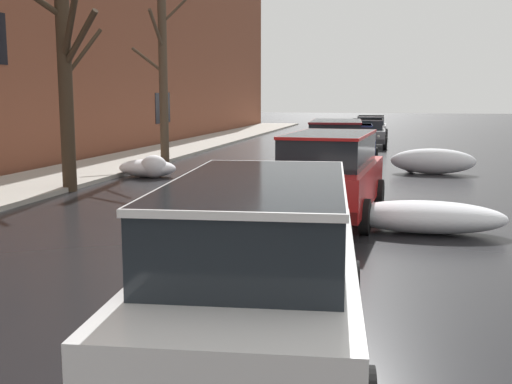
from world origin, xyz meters
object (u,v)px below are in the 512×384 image
at_px(suv_maroon_parked_kerbside_mid, 336,146).
at_px(sedan_grey_queued_behind_truck, 367,132).
at_px(suv_red_parked_kerbside_close, 329,172).
at_px(sedan_silver_at_far_intersection, 371,127).
at_px(suv_white_approaching_near_lane, 259,266).
at_px(sedan_darkblue_parked_far_down_block, 354,141).
at_px(bare_tree_far_down_block, 163,63).
at_px(bare_tree_mid_block, 65,77).

height_order(suv_maroon_parked_kerbside_mid, sedan_grey_queued_behind_truck, suv_maroon_parked_kerbside_mid).
height_order(suv_red_parked_kerbside_close, sedan_grey_queued_behind_truck, suv_red_parked_kerbside_close).
distance_m(suv_maroon_parked_kerbside_mid, sedan_silver_at_far_intersection, 18.14).
xyz_separation_m(suv_maroon_parked_kerbside_mid, sedan_silver_at_far_intersection, (0.42, 18.14, -0.24)).
bearing_deg(suv_maroon_parked_kerbside_mid, suv_white_approaching_near_lane, -87.53).
relative_size(suv_maroon_parked_kerbside_mid, sedan_darkblue_parked_far_down_block, 1.23).
height_order(bare_tree_far_down_block, sedan_darkblue_parked_far_down_block, bare_tree_far_down_block).
height_order(bare_tree_far_down_block, suv_red_parked_kerbside_close, bare_tree_far_down_block).
bearing_deg(bare_tree_mid_block, suv_red_parked_kerbside_close, -16.60).
height_order(bare_tree_mid_block, sedan_silver_at_far_intersection, bare_tree_mid_block).
xyz_separation_m(bare_tree_far_down_block, sedan_silver_at_far_intersection, (7.25, 15.43, -3.09)).
xyz_separation_m(suv_red_parked_kerbside_close, sedan_grey_queued_behind_truck, (-0.08, 19.45, -0.24)).
bearing_deg(bare_tree_far_down_block, bare_tree_mid_block, -89.88).
distance_m(suv_red_parked_kerbside_close, sedan_darkblue_parked_far_down_block, 12.94).
xyz_separation_m(suv_maroon_parked_kerbside_mid, sedan_darkblue_parked_far_down_block, (0.20, 6.03, -0.24)).
xyz_separation_m(bare_tree_far_down_block, suv_maroon_parked_kerbside_mid, (6.83, -2.71, -2.85)).
xyz_separation_m(bare_tree_far_down_block, sedan_grey_queued_behind_truck, (7.26, 9.83, -3.09)).
distance_m(sedan_darkblue_parked_far_down_block, sedan_silver_at_far_intersection, 12.11).
distance_m(suv_white_approaching_near_lane, sedan_darkblue_parked_far_down_block, 20.60).
height_order(suv_maroon_parked_kerbside_mid, sedan_darkblue_parked_far_down_block, suv_maroon_parked_kerbside_mid).
bearing_deg(sedan_darkblue_parked_far_down_block, bare_tree_far_down_block, -154.72).
bearing_deg(suv_white_approaching_near_lane, sedan_silver_at_far_intersection, 90.36).
xyz_separation_m(suv_white_approaching_near_lane, suv_red_parked_kerbside_close, (-0.12, 7.65, -0.00)).
relative_size(suv_red_parked_kerbside_close, suv_maroon_parked_kerbside_mid, 0.97).
height_order(suv_maroon_parked_kerbside_mid, sedan_silver_at_far_intersection, suv_maroon_parked_kerbside_mid).
height_order(bare_tree_mid_block, sedan_darkblue_parked_far_down_block, bare_tree_mid_block).
distance_m(suv_red_parked_kerbside_close, sedan_grey_queued_behind_truck, 19.45).
bearing_deg(bare_tree_far_down_block, suv_red_parked_kerbside_close, -52.64).
bearing_deg(bare_tree_far_down_block, sedan_darkblue_parked_far_down_block, 25.28).
height_order(bare_tree_far_down_block, suv_white_approaching_near_lane, bare_tree_far_down_block).
relative_size(bare_tree_mid_block, sedan_grey_queued_behind_truck, 1.42).
relative_size(suv_white_approaching_near_lane, suv_red_parked_kerbside_close, 1.03).
relative_size(suv_red_parked_kerbside_close, sedan_silver_at_far_intersection, 1.15).
distance_m(suv_white_approaching_near_lane, suv_maroon_parked_kerbside_mid, 14.57).
bearing_deg(bare_tree_mid_block, suv_maroon_parked_kerbside_mid, 34.72).
bearing_deg(sedan_grey_queued_behind_truck, sedan_silver_at_far_intersection, 90.14).
distance_m(bare_tree_mid_block, suv_white_approaching_near_lane, 12.51).
height_order(suv_white_approaching_near_lane, suv_red_parked_kerbside_close, same).
distance_m(bare_tree_far_down_block, sedan_grey_queued_behind_truck, 12.61).
bearing_deg(sedan_darkblue_parked_far_down_block, suv_white_approaching_near_lane, -88.82).
height_order(sedan_grey_queued_behind_truck, sedan_silver_at_far_intersection, same).
bearing_deg(suv_red_parked_kerbside_close, sedan_grey_queued_behind_truck, 90.22).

